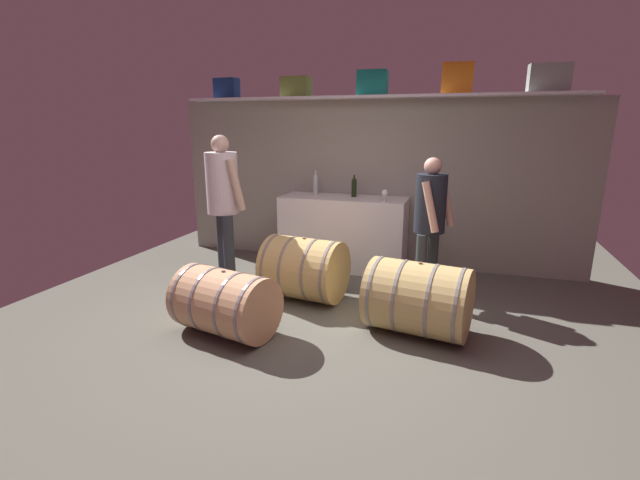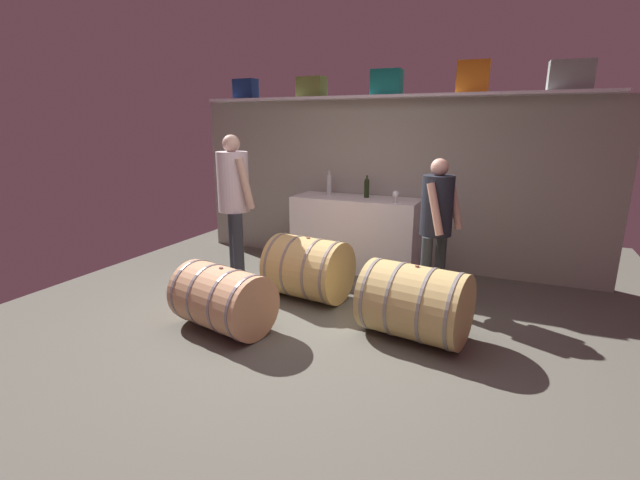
{
  "view_description": "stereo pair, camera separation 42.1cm",
  "coord_description": "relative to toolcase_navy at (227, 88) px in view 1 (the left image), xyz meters",
  "views": [
    {
      "loc": [
        1.13,
        -3.34,
        1.83
      ],
      "look_at": [
        -0.11,
        0.55,
        0.76
      ],
      "focal_mm": 24.83,
      "sensor_mm": 36.0,
      "label": 1
    },
    {
      "loc": [
        1.52,
        -3.19,
        1.83
      ],
      "look_at": [
        -0.11,
        0.55,
        0.76
      ],
      "focal_mm": 24.83,
      "sensor_mm": 36.0,
      "label": 2
    }
  ],
  "objects": [
    {
      "name": "wine_barrel_near",
      "position": [
        2.84,
        -1.86,
        -1.97
      ],
      "size": [
        0.97,
        0.78,
        0.67
      ],
      "rotation": [
        0.0,
        0.0,
        -0.17
      ],
      "color": "tan",
      "rests_on": "ground"
    },
    {
      "name": "wine_barrel_far",
      "position": [
        1.21,
        -2.39,
        -2.0
      ],
      "size": [
        0.97,
        0.76,
        0.6
      ],
      "rotation": [
        0.0,
        0.0,
        -0.23
      ],
      "color": "tan",
      "rests_on": "ground"
    },
    {
      "name": "wine_barrel_flank",
      "position": [
        1.59,
        -1.39,
        -1.96
      ],
      "size": [
        0.89,
        0.76,
        0.68
      ],
      "rotation": [
        0.0,
        0.0,
        -0.14
      ],
      "color": "tan",
      "rests_on": "ground"
    },
    {
      "name": "toolcase_orange",
      "position": [
        2.98,
        0.0,
        0.04
      ],
      "size": [
        0.36,
        0.23,
        0.34
      ],
      "primitive_type": "cube",
      "rotation": [
        0.0,
        0.0,
        0.05
      ],
      "color": "orange",
      "rests_on": "high_shelf_board"
    },
    {
      "name": "wine_bottle_clear",
      "position": [
        1.3,
        -0.1,
        -1.23
      ],
      "size": [
        0.07,
        0.07,
        0.32
      ],
      "color": "#B6BDBB",
      "rests_on": "work_cabinet"
    },
    {
      "name": "toolcase_grey",
      "position": [
        3.94,
        0.0,
        0.02
      ],
      "size": [
        0.43,
        0.22,
        0.3
      ],
      "primitive_type": "cube",
      "rotation": [
        0.0,
        0.0,
        0.06
      ],
      "color": "gray",
      "rests_on": "high_shelf_board"
    },
    {
      "name": "ground_plane",
      "position": [
        1.99,
        -1.67,
        -2.31
      ],
      "size": [
        6.56,
        8.06,
        0.02
      ],
      "primitive_type": "cube",
      "color": "#535248"
    },
    {
      "name": "toolcase_olive",
      "position": [
        1.0,
        0.0,
        -0.0
      ],
      "size": [
        0.37,
        0.24,
        0.25
      ],
      "primitive_type": "cube",
      "rotation": [
        0.0,
        0.0,
        -0.06
      ],
      "color": "olive",
      "rests_on": "high_shelf_board"
    },
    {
      "name": "toolcase_teal",
      "position": [
        2.0,
        0.0,
        0.02
      ],
      "size": [
        0.37,
        0.29,
        0.29
      ],
      "primitive_type": "cube",
      "rotation": [
        0.0,
        0.0,
        0.05
      ],
      "color": "#137F76",
      "rests_on": "high_shelf_board"
    },
    {
      "name": "visitor_tasting",
      "position": [
        2.84,
        -0.98,
        -1.37
      ],
      "size": [
        0.42,
        0.49,
        1.5
      ],
      "rotation": [
        0.0,
        0.0,
        -1.97
      ],
      "color": "#2E3538",
      "rests_on": "ground"
    },
    {
      "name": "toolcase_navy",
      "position": [
        0.0,
        0.0,
        0.0
      ],
      "size": [
        0.32,
        0.19,
        0.26
      ],
      "primitive_type": "cube",
      "rotation": [
        0.0,
        0.0,
        -0.04
      ],
      "color": "navy",
      "rests_on": "high_shelf_board"
    },
    {
      "name": "high_shelf_board",
      "position": [
        1.99,
        0.0,
        -0.15
      ],
      "size": [
        4.93,
        0.4,
        0.03
      ],
      "primitive_type": "cube",
      "color": "silver",
      "rests_on": "back_wall_panel"
    },
    {
      "name": "wine_bottle_dark",
      "position": [
        1.83,
        -0.15,
        -1.24
      ],
      "size": [
        0.07,
        0.07,
        0.28
      ],
      "color": "black",
      "rests_on": "work_cabinet"
    },
    {
      "name": "work_cabinet",
      "position": [
        1.71,
        -0.21,
        -1.83
      ],
      "size": [
        1.6,
        0.6,
        0.93
      ],
      "primitive_type": "cube",
      "color": "silver",
      "rests_on": "ground"
    },
    {
      "name": "back_wall_panel",
      "position": [
        1.99,
        0.15,
        -1.23
      ],
      "size": [
        5.36,
        0.1,
        2.13
      ],
      "primitive_type": "cube",
      "color": "gray",
      "rests_on": "ground"
    },
    {
      "name": "wine_glass",
      "position": [
        2.26,
        -0.38,
        -1.27
      ],
      "size": [
        0.08,
        0.08,
        0.15
      ],
      "color": "white",
      "rests_on": "work_cabinet"
    },
    {
      "name": "winemaker_pouring",
      "position": [
        0.54,
        -1.17,
        -1.24
      ],
      "size": [
        0.52,
        0.53,
        1.72
      ],
      "rotation": [
        0.0,
        0.0,
        -0.81
      ],
      "color": "#2A2E37",
      "rests_on": "ground"
    }
  ]
}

